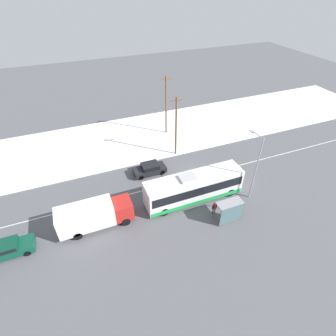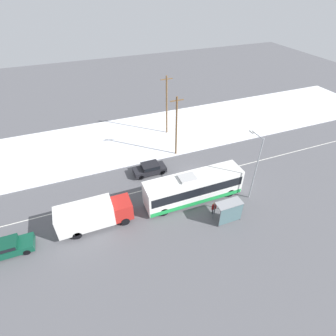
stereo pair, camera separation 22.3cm
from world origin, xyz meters
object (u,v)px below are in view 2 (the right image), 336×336
city_bus (194,188)px  utility_pole_roadside (176,126)px  sedan_car (150,168)px  box_truck (93,214)px  parked_car_near_truck (5,248)px  streetlamp (255,161)px  pedestrian_at_stop (214,207)px  utility_pole_snowlot (167,105)px  bus_shelter (230,210)px

city_bus → utility_pole_roadside: 9.68m
sedan_car → box_truck: bearing=37.9°
parked_car_near_truck → utility_pole_roadside: utility_pole_roadside is taller
sedan_car → city_bus: bearing=116.1°
streetlamp → pedestrian_at_stop: bearing=-167.5°
utility_pole_snowlot → streetlamp: bearing=-78.6°
parked_car_near_truck → utility_pole_roadside: bearing=24.2°
pedestrian_at_stop → utility_pole_roadside: (0.67, 12.01, 3.45)m
pedestrian_at_stop → parked_car_near_truck: bearing=172.6°
utility_pole_roadside → parked_car_near_truck: bearing=-155.8°
pedestrian_at_stop → streetlamp: bearing=12.5°
city_bus → parked_car_near_truck: city_bus is taller
pedestrian_at_stop → bus_shelter: size_ratio=0.61×
sedan_car → bus_shelter: (5.03, -10.67, 0.89)m
city_bus → sedan_car: (-3.07, 6.29, -0.91)m
sedan_car → pedestrian_at_stop: bearing=114.2°
box_truck → sedan_car: bearing=37.9°
parked_car_near_truck → utility_pole_snowlot: 27.08m
parked_car_near_truck → bus_shelter: bus_shelter is taller
utility_pole_snowlot → bus_shelter: bearing=-92.2°
sedan_car → streetlamp: 12.91m
utility_pole_snowlot → city_bus: bearing=-100.1°
parked_car_near_truck → streetlamp: streetlamp is taller
box_truck → streetlamp: 17.55m
pedestrian_at_stop → bus_shelter: bearing=-58.6°
parked_car_near_truck → streetlamp: (25.26, -1.50, 4.11)m
box_truck → utility_pole_snowlot: bearing=47.8°
parked_car_near_truck → utility_pole_snowlot: (21.84, 15.52, 3.99)m
sedan_car → pedestrian_at_stop: size_ratio=2.52×
parked_car_near_truck → utility_pole_snowlot: utility_pole_snowlot is taller
bus_shelter → utility_pole_roadside: (-0.24, 13.49, 2.78)m
utility_pole_roadside → utility_pole_snowlot: (1.00, 6.13, 0.31)m
pedestrian_at_stop → utility_pole_roadside: 12.51m
pedestrian_at_stop → utility_pole_roadside: bearing=86.8°
city_bus → utility_pole_snowlot: size_ratio=1.22×
pedestrian_at_stop → sedan_car: bearing=114.2°
bus_shelter → utility_pole_roadside: 13.78m
parked_car_near_truck → pedestrian_at_stop: pedestrian_at_stop is taller
bus_shelter → utility_pole_snowlot: 19.88m
utility_pole_snowlot → pedestrian_at_stop: bearing=-95.2°
bus_shelter → streetlamp: size_ratio=0.34×
pedestrian_at_stop → utility_pole_roadside: size_ratio=0.19×
pedestrian_at_stop → streetlamp: (5.09, 1.12, 3.89)m
streetlamp → utility_pole_roadside: 11.75m
parked_car_near_truck → utility_pole_roadside: size_ratio=0.56×
streetlamp → utility_pole_roadside: bearing=112.1°
sedan_car → parked_car_near_truck: bearing=22.2°
bus_shelter → pedestrian_at_stop: bearing=121.4°
box_truck → parked_car_near_truck: bearing=-177.3°
sedan_car → streetlamp: streetlamp is taller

